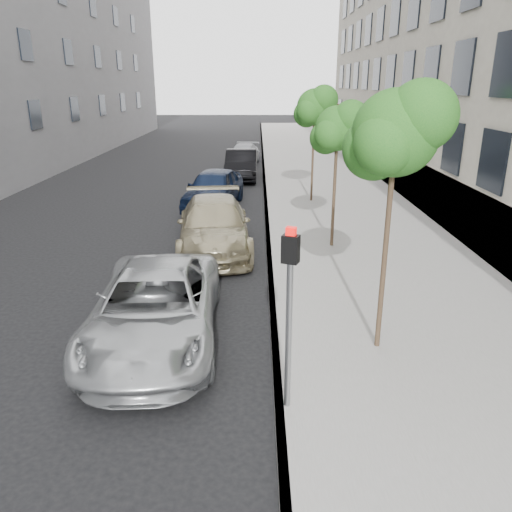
{
  "coord_description": "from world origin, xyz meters",
  "views": [
    {
      "loc": [
        0.82,
        -7.31,
        5.09
      ],
      "look_at": [
        0.78,
        3.0,
        1.5
      ],
      "focal_mm": 35.0,
      "sensor_mm": 36.0,
      "label": 1
    }
  ],
  "objects_px": {
    "suv": "(214,225)",
    "sedan_blue": "(214,188)",
    "tree_mid": "(338,128)",
    "minivan": "(155,308)",
    "signal_pole": "(289,299)",
    "tree_far": "(315,107)",
    "sedan_black": "(241,165)",
    "sedan_rear": "(244,155)",
    "tree_near": "(397,133)"
  },
  "relations": [
    {
      "from": "tree_mid",
      "to": "sedan_rear",
      "type": "distance_m",
      "value": 18.31
    },
    {
      "from": "signal_pole",
      "to": "minivan",
      "type": "xyz_separation_m",
      "value": [
        -2.57,
        2.38,
        -1.27
      ]
    },
    {
      "from": "tree_far",
      "to": "signal_pole",
      "type": "bearing_deg",
      "value": -97.34
    },
    {
      "from": "minivan",
      "to": "tree_far",
      "type": "bearing_deg",
      "value": 67.36
    },
    {
      "from": "tree_mid",
      "to": "minivan",
      "type": "bearing_deg",
      "value": -126.53
    },
    {
      "from": "sedan_rear",
      "to": "tree_near",
      "type": "bearing_deg",
      "value": -75.85
    },
    {
      "from": "minivan",
      "to": "sedan_black",
      "type": "xyz_separation_m",
      "value": [
        1.17,
        18.56,
        0.04
      ]
    },
    {
      "from": "signal_pole",
      "to": "sedan_rear",
      "type": "bearing_deg",
      "value": 115.37
    },
    {
      "from": "tree_mid",
      "to": "signal_pole",
      "type": "distance_m",
      "value": 8.85
    },
    {
      "from": "minivan",
      "to": "sedan_blue",
      "type": "distance_m",
      "value": 11.87
    },
    {
      "from": "tree_near",
      "to": "suv",
      "type": "height_order",
      "value": "tree_near"
    },
    {
      "from": "signal_pole",
      "to": "sedan_black",
      "type": "distance_m",
      "value": 21.02
    },
    {
      "from": "tree_far",
      "to": "minivan",
      "type": "height_order",
      "value": "tree_far"
    },
    {
      "from": "tree_far",
      "to": "minivan",
      "type": "relative_size",
      "value": 0.9
    },
    {
      "from": "suv",
      "to": "sedan_rear",
      "type": "distance_m",
      "value": 17.75
    },
    {
      "from": "tree_mid",
      "to": "minivan",
      "type": "xyz_separation_m",
      "value": [
        -4.5,
        -6.08,
        -3.05
      ]
    },
    {
      "from": "minivan",
      "to": "suv",
      "type": "distance_m",
      "value": 6.11
    },
    {
      "from": "sedan_black",
      "to": "suv",
      "type": "bearing_deg",
      "value": -92.11
    },
    {
      "from": "tree_mid",
      "to": "signal_pole",
      "type": "relative_size",
      "value": 1.5
    },
    {
      "from": "suv",
      "to": "sedan_blue",
      "type": "bearing_deg",
      "value": 89.52
    },
    {
      "from": "tree_mid",
      "to": "sedan_blue",
      "type": "distance_m",
      "value": 7.8
    },
    {
      "from": "suv",
      "to": "tree_near",
      "type": "bearing_deg",
      "value": -65.0
    },
    {
      "from": "minivan",
      "to": "signal_pole",
      "type": "bearing_deg",
      "value": -45.7
    },
    {
      "from": "tree_near",
      "to": "signal_pole",
      "type": "distance_m",
      "value": 3.55
    },
    {
      "from": "minivan",
      "to": "tree_mid",
      "type": "bearing_deg",
      "value": 50.53
    },
    {
      "from": "tree_far",
      "to": "suv",
      "type": "xyz_separation_m",
      "value": [
        -3.8,
        -6.51,
        -3.34
      ]
    },
    {
      "from": "tree_far",
      "to": "minivan",
      "type": "bearing_deg",
      "value": -109.69
    },
    {
      "from": "signal_pole",
      "to": "sedan_black",
      "type": "relative_size",
      "value": 0.62
    },
    {
      "from": "minivan",
      "to": "sedan_rear",
      "type": "xyz_separation_m",
      "value": [
        1.17,
        23.81,
        -0.11
      ]
    },
    {
      "from": "signal_pole",
      "to": "minivan",
      "type": "relative_size",
      "value": 0.55
    },
    {
      "from": "suv",
      "to": "sedan_blue",
      "type": "height_order",
      "value": "sedan_blue"
    },
    {
      "from": "signal_pole",
      "to": "sedan_black",
      "type": "xyz_separation_m",
      "value": [
        -1.4,
        20.94,
        -1.23
      ]
    },
    {
      "from": "suv",
      "to": "signal_pole",
      "type": "bearing_deg",
      "value": -82.85
    },
    {
      "from": "sedan_black",
      "to": "sedan_blue",
      "type": "bearing_deg",
      "value": -98.16
    },
    {
      "from": "tree_near",
      "to": "tree_mid",
      "type": "distance_m",
      "value": 6.52
    },
    {
      "from": "minivan",
      "to": "suv",
      "type": "bearing_deg",
      "value": 80.46
    },
    {
      "from": "tree_mid",
      "to": "minivan",
      "type": "distance_m",
      "value": 8.15
    },
    {
      "from": "suv",
      "to": "sedan_rear",
      "type": "relative_size",
      "value": 1.23
    },
    {
      "from": "minivan",
      "to": "sedan_black",
      "type": "height_order",
      "value": "sedan_black"
    },
    {
      "from": "sedan_blue",
      "to": "sedan_rear",
      "type": "bearing_deg",
      "value": 95.01
    },
    {
      "from": "tree_near",
      "to": "tree_mid",
      "type": "height_order",
      "value": "tree_near"
    },
    {
      "from": "signal_pole",
      "to": "sedan_rear",
      "type": "distance_m",
      "value": 26.26
    },
    {
      "from": "tree_mid",
      "to": "minivan",
      "type": "height_order",
      "value": "tree_mid"
    },
    {
      "from": "signal_pole",
      "to": "minivan",
      "type": "distance_m",
      "value": 3.73
    },
    {
      "from": "minivan",
      "to": "sedan_blue",
      "type": "height_order",
      "value": "sedan_blue"
    },
    {
      "from": "signal_pole",
      "to": "suv",
      "type": "height_order",
      "value": "signal_pole"
    },
    {
      "from": "sedan_blue",
      "to": "sedan_rear",
      "type": "height_order",
      "value": "sedan_blue"
    },
    {
      "from": "tree_near",
      "to": "sedan_black",
      "type": "relative_size",
      "value": 1.04
    },
    {
      "from": "tree_mid",
      "to": "suv",
      "type": "height_order",
      "value": "tree_mid"
    },
    {
      "from": "signal_pole",
      "to": "suv",
      "type": "relative_size",
      "value": 0.54
    }
  ]
}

